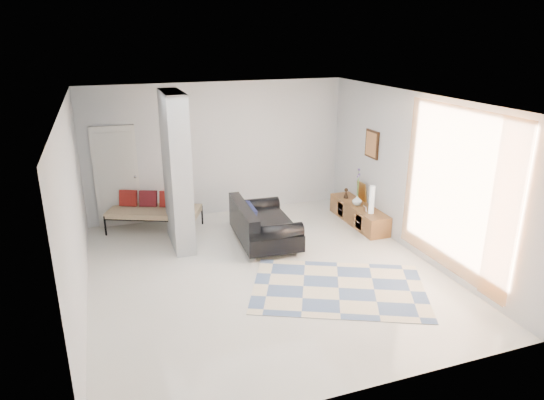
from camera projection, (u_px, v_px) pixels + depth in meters
name	position (u px, v px, depth m)	size (l,w,h in m)	color
floor	(265.00, 272.00, 7.98)	(6.00, 6.00, 0.00)	beige
ceiling	(264.00, 100.00, 7.06)	(6.00, 6.00, 0.00)	white
wall_back	(219.00, 150.00, 10.19)	(6.00, 6.00, 0.00)	silver
wall_front	(360.00, 278.00, 4.85)	(6.00, 6.00, 0.00)	silver
wall_left	(75.00, 212.00, 6.65)	(6.00, 6.00, 0.00)	silver
wall_right	(414.00, 175.00, 8.39)	(6.00, 6.00, 0.00)	silver
partition_column	(177.00, 171.00, 8.60)	(0.35, 1.20, 2.80)	#9FA3A6
hallway_door	(117.00, 177.00, 9.62)	(0.85, 0.06, 2.04)	silver
curtain	(455.00, 192.00, 7.32)	(2.55, 2.55, 0.00)	orange
wall_art	(372.00, 144.00, 9.54)	(0.04, 0.45, 0.55)	#381F0F
media_console	(359.00, 214.00, 9.95)	(0.45, 1.75, 0.80)	brown
loveseat	(261.00, 225.00, 8.99)	(1.09, 1.76, 0.76)	silver
daybed	(153.00, 210.00, 9.58)	(1.92, 1.40, 0.77)	black
area_rug	(339.00, 288.00, 7.46)	(2.62, 1.75, 0.01)	beige
cylinder_lamp	(372.00, 200.00, 9.35)	(0.10, 0.10, 0.55)	white
bronze_figurine	(346.00, 193.00, 10.28)	(0.11, 0.11, 0.21)	#302015
vase	(357.00, 200.00, 9.85)	(0.20, 0.20, 0.21)	white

